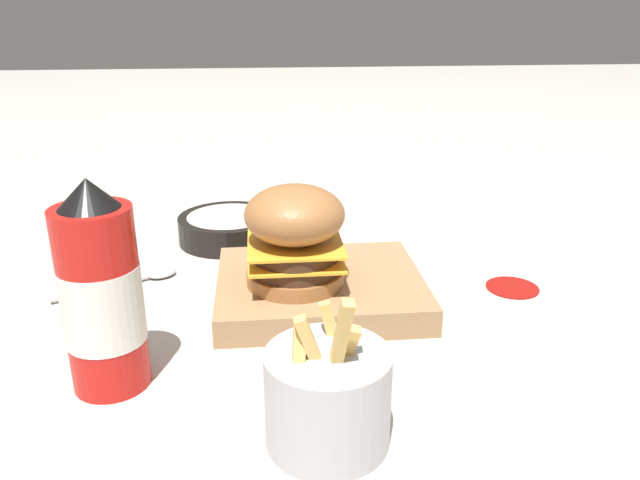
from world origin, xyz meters
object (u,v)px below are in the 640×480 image
(burger, at_px, (295,235))
(ketchup_bottle, at_px, (102,295))
(side_bowl, at_px, (229,227))
(serving_board, at_px, (320,289))
(spoon, at_px, (142,278))
(fries_basket, at_px, (328,397))

(burger, bearing_deg, ketchup_bottle, -142.83)
(burger, height_order, ketchup_bottle, ketchup_bottle)
(side_bowl, bearing_deg, ketchup_bottle, -104.69)
(burger, bearing_deg, serving_board, 22.49)
(serving_board, height_order, spoon, serving_board)
(spoon, bearing_deg, ketchup_bottle, -117.21)
(burger, height_order, spoon, burger)
(fries_basket, xyz_separation_m, side_bowl, (-0.10, 0.50, -0.02))
(ketchup_bottle, xyz_separation_m, side_bowl, (0.10, 0.39, -0.07))
(ketchup_bottle, xyz_separation_m, spoon, (-0.01, 0.24, -0.09))
(burger, xyz_separation_m, side_bowl, (-0.09, 0.24, -0.07))
(ketchup_bottle, height_order, spoon, ketchup_bottle)
(burger, height_order, fries_basket, burger)
(serving_board, distance_m, side_bowl, 0.26)
(spoon, bearing_deg, side_bowl, 22.43)
(serving_board, height_order, burger, burger)
(fries_basket, bearing_deg, spoon, 121.39)
(spoon, bearing_deg, serving_board, -49.49)
(fries_basket, distance_m, side_bowl, 0.51)
(burger, relative_size, ketchup_bottle, 0.58)
(burger, distance_m, side_bowl, 0.27)
(serving_board, xyz_separation_m, ketchup_bottle, (-0.22, -0.16, 0.08))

